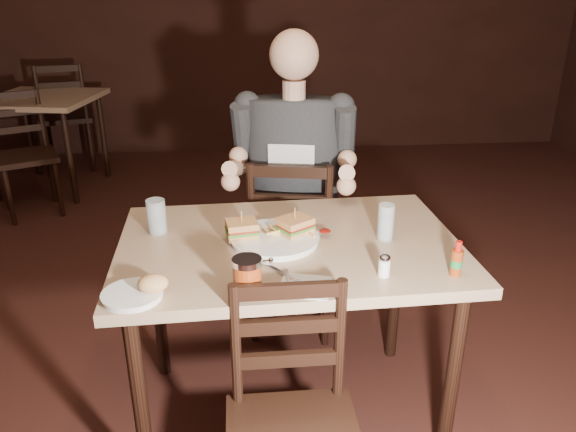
{
  "coord_description": "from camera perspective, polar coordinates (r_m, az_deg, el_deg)",
  "views": [
    {
      "loc": [
        -0.37,
        -2.11,
        1.64
      ],
      "look_at": [
        -0.2,
        -0.27,
        0.85
      ],
      "focal_mm": 35.0,
      "sensor_mm": 36.0,
      "label": 1
    }
  ],
  "objects": [
    {
      "name": "diner",
      "position": [
        2.49,
        0.49,
        7.21
      ],
      "size": [
        0.64,
        0.54,
        0.97
      ],
      "primitive_type": null,
      "rotation": [
        0.0,
        0.0,
        -0.19
      ],
      "color": "#2D2F32",
      "rests_on": "chair_far"
    },
    {
      "name": "hot_sauce",
      "position": [
        1.83,
        16.79,
        -4.15
      ],
      "size": [
        0.04,
        0.04,
        0.12
      ],
      "primitive_type": null,
      "rotation": [
        0.0,
        0.0,
        0.03
      ],
      "color": "maroon",
      "rests_on": "main_table"
    },
    {
      "name": "room_shell",
      "position": [
        2.16,
        4.75,
        16.7
      ],
      "size": [
        7.0,
        7.0,
        7.0
      ],
      "color": "black",
      "rests_on": "ground"
    },
    {
      "name": "napkin",
      "position": [
        1.72,
        1.74,
        -7.13
      ],
      "size": [
        0.19,
        0.18,
        0.0
      ],
      "primitive_type": "cube",
      "rotation": [
        0.0,
        0.0,
        -0.28
      ],
      "color": "white",
      "rests_on": "main_table"
    },
    {
      "name": "bg_table",
      "position": [
        4.96,
        -23.59,
        10.07
      ],
      "size": [
        0.94,
        0.94,
        0.77
      ],
      "rotation": [
        0.0,
        0.0,
        -0.19
      ],
      "color": "tan",
      "rests_on": "ground"
    },
    {
      "name": "glass_right",
      "position": [
        2.02,
        9.9,
        -0.61
      ],
      "size": [
        0.06,
        0.06,
        0.13
      ],
      "primitive_type": "cylinder",
      "rotation": [
        0.0,
        0.0,
        0.03
      ],
      "color": "silver",
      "rests_on": "main_table"
    },
    {
      "name": "side_plate",
      "position": [
        1.72,
        -15.52,
        -7.83
      ],
      "size": [
        0.18,
        0.18,
        0.01
      ],
      "primitive_type": "cylinder",
      "rotation": [
        0.0,
        0.0,
        0.03
      ],
      "color": "white",
      "rests_on": "main_table"
    },
    {
      "name": "knife",
      "position": [
        1.81,
        -1.36,
        -5.4
      ],
      "size": [
        0.14,
        0.18,
        0.01
      ],
      "primitive_type": "cube",
      "rotation": [
        0.0,
        0.0,
        0.66
      ],
      "color": "silver",
      "rests_on": "napkin"
    },
    {
      "name": "bg_chair_far",
      "position": [
        5.51,
        -21.62,
        9.39
      ],
      "size": [
        0.54,
        0.58,
        0.96
      ],
      "primitive_type": null,
      "rotation": [
        0.0,
        0.0,
        3.37
      ],
      "color": "black",
      "rests_on": "ground"
    },
    {
      "name": "main_table",
      "position": [
        2.03,
        0.13,
        -4.73
      ],
      "size": [
        1.23,
        0.84,
        0.77
      ],
      "rotation": [
        0.0,
        0.0,
        0.03
      ],
      "color": "tan",
      "rests_on": "ground"
    },
    {
      "name": "chair_far",
      "position": [
        2.72,
        0.56,
        -2.72
      ],
      "size": [
        0.5,
        0.53,
        0.91
      ],
      "primitive_type": null,
      "rotation": [
        0.0,
        0.0,
        2.95
      ],
      "color": "black",
      "rests_on": "ground"
    },
    {
      "name": "bg_chair_near",
      "position": [
        4.51,
        -25.09,
        5.5
      ],
      "size": [
        0.56,
        0.58,
        0.88
      ],
      "primitive_type": null,
      "rotation": [
        0.0,
        0.0,
        0.43
      ],
      "color": "black",
      "rests_on": "ground"
    },
    {
      "name": "salt_shaker",
      "position": [
        1.79,
        9.75,
        -5.04
      ],
      "size": [
        0.04,
        0.04,
        0.07
      ],
      "primitive_type": null,
      "rotation": [
        0.0,
        0.0,
        0.03
      ],
      "color": "white",
      "rests_on": "main_table"
    },
    {
      "name": "fork",
      "position": [
        1.73,
        0.11,
        -6.76
      ],
      "size": [
        0.02,
        0.16,
        0.01
      ],
      "primitive_type": "cube",
      "rotation": [
        0.0,
        0.0,
        0.03
      ],
      "color": "silver",
      "rests_on": "napkin"
    },
    {
      "name": "dinner_plate",
      "position": [
        1.99,
        -1.35,
        -2.45
      ],
      "size": [
        0.32,
        0.32,
        0.02
      ],
      "primitive_type": "cylinder",
      "rotation": [
        0.0,
        0.0,
        0.03
      ],
      "color": "white",
      "rests_on": "main_table"
    },
    {
      "name": "ketchup_dollop",
      "position": [
        2.03,
        3.79,
        -1.52
      ],
      "size": [
        0.04,
        0.04,
        0.01
      ],
      "primitive_type": "ellipsoid",
      "rotation": [
        0.0,
        0.0,
        0.03
      ],
      "color": "maroon",
      "rests_on": "dinner_plate"
    },
    {
      "name": "glass_left",
      "position": [
        2.1,
        -13.2,
        -0.04
      ],
      "size": [
        0.07,
        0.07,
        0.13
      ],
      "primitive_type": "cylinder",
      "rotation": [
        0.0,
        0.0,
        0.03
      ],
      "color": "silver",
      "rests_on": "main_table"
    },
    {
      "name": "sandwich_right",
      "position": [
        2.0,
        0.7,
        -0.5
      ],
      "size": [
        0.15,
        0.14,
        0.1
      ],
      "primitive_type": null,
      "rotation": [
        0.0,
        0.0,
        0.58
      ],
      "color": "tan",
      "rests_on": "dinner_plate"
    },
    {
      "name": "bread_roll",
      "position": [
        1.7,
        -13.57,
        -6.67
      ],
      "size": [
        0.09,
        0.08,
        0.05
      ],
      "primitive_type": "ellipsoid",
      "rotation": [
        0.0,
        0.0,
        0.03
      ],
      "color": "tan",
      "rests_on": "side_plate"
    },
    {
      "name": "syrup_dispenser",
      "position": [
        1.67,
        -4.15,
        -6.09
      ],
      "size": [
        0.09,
        0.09,
        0.11
      ],
      "primitive_type": null,
      "rotation": [
        0.0,
        0.0,
        0.03
      ],
      "color": "maroon",
      "rests_on": "main_table"
    },
    {
      "name": "sandwich_left",
      "position": [
        1.98,
        -4.72,
        -0.88
      ],
      "size": [
        0.12,
        0.11,
        0.1
      ],
      "primitive_type": null,
      "rotation": [
        0.0,
        0.0,
        0.16
      ],
      "color": "tan",
      "rests_on": "dinner_plate"
    },
    {
      "name": "fries_pile",
      "position": [
        2.02,
        -0.08,
        -1.19
      ],
      "size": [
        0.23,
        0.17,
        0.04
      ],
      "primitive_type": null,
      "rotation": [
        0.0,
        0.0,
        0.03
      ],
      "color": "#ECBE67",
      "rests_on": "dinner_plate"
    }
  ]
}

